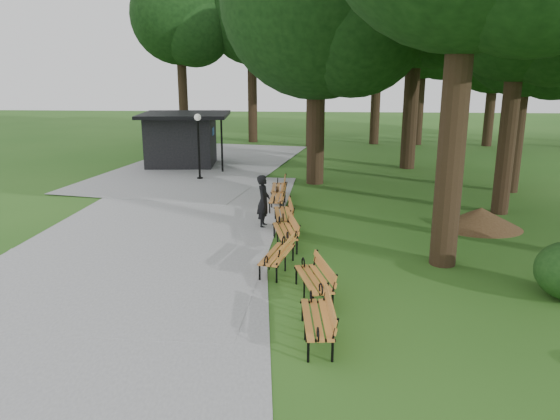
# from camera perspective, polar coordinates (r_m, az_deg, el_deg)

# --- Properties ---
(ground) EXTENTS (100.00, 100.00, 0.00)m
(ground) POSITION_cam_1_polar(r_m,az_deg,el_deg) (15.33, -0.81, -4.90)
(ground) COLOR #255418
(ground) RESTS_ON ground
(path) EXTENTS (12.00, 38.00, 0.06)m
(path) POSITION_cam_1_polar(r_m,az_deg,el_deg) (18.85, -12.26, -1.33)
(path) COLOR gray
(path) RESTS_ON ground
(person) EXTENTS (0.45, 0.66, 1.76)m
(person) POSITION_cam_1_polar(r_m,az_deg,el_deg) (17.83, -1.76, 0.92)
(person) COLOR black
(person) RESTS_ON ground
(kiosk) EXTENTS (4.81, 4.27, 2.83)m
(kiosk) POSITION_cam_1_polar(r_m,az_deg,el_deg) (29.52, -10.41, 7.34)
(kiosk) COLOR black
(kiosk) RESTS_ON ground
(lamp_post) EXTENTS (0.32, 0.32, 3.09)m
(lamp_post) POSITION_cam_1_polar(r_m,az_deg,el_deg) (25.56, -8.65, 8.10)
(lamp_post) COLOR black
(lamp_post) RESTS_ON ground
(dirt_mound) EXTENTS (2.31, 2.31, 0.70)m
(dirt_mound) POSITION_cam_1_polar(r_m,az_deg,el_deg) (19.04, 20.43, -0.78)
(dirt_mound) COLOR #47301C
(dirt_mound) RESTS_ON ground
(bench_0) EXTENTS (0.81, 1.95, 0.88)m
(bench_0) POSITION_cam_1_polar(r_m,az_deg,el_deg) (10.73, 3.90, -11.47)
(bench_0) COLOR orange
(bench_0) RESTS_ON ground
(bench_1) EXTENTS (1.11, 2.00, 0.88)m
(bench_1) POSITION_cam_1_polar(r_m,az_deg,el_deg) (12.59, 3.57, -7.33)
(bench_1) COLOR orange
(bench_1) RESTS_ON ground
(bench_2) EXTENTS (1.02, 1.99, 0.88)m
(bench_2) POSITION_cam_1_polar(r_m,az_deg,el_deg) (14.15, -0.30, -4.73)
(bench_2) COLOR orange
(bench_2) RESTS_ON ground
(bench_3) EXTENTS (1.02, 1.99, 0.88)m
(bench_3) POSITION_cam_1_polar(r_m,az_deg,el_deg) (16.08, 0.53, -2.28)
(bench_3) COLOR orange
(bench_3) RESTS_ON ground
(bench_4) EXTENTS (0.87, 1.96, 0.88)m
(bench_4) POSITION_cam_1_polar(r_m,az_deg,el_deg) (17.97, 0.33, -0.42)
(bench_4) COLOR orange
(bench_4) RESTS_ON ground
(bench_5) EXTENTS (0.65, 1.90, 0.88)m
(bench_5) POSITION_cam_1_polar(r_m,az_deg,el_deg) (20.24, -0.26, 1.34)
(bench_5) COLOR orange
(bench_5) RESTS_ON ground
(bench_6) EXTENTS (0.72, 1.92, 0.88)m
(bench_6) POSITION_cam_1_polar(r_m,az_deg,el_deg) (21.84, -0.19, 2.36)
(bench_6) COLOR orange
(bench_6) RESTS_ON ground
(lawn_tree_2) EXTENTS (8.37, 8.37, 12.13)m
(lawn_tree_2) POSITION_cam_1_polar(r_m,az_deg,el_deg) (24.50, 4.03, 21.26)
(lawn_tree_2) COLOR black
(lawn_tree_2) RESTS_ON ground
(lawn_tree_5) EXTENTS (5.33, 5.33, 9.31)m
(lawn_tree_5) POSITION_cam_1_polar(r_m,az_deg,el_deg) (24.65, 24.82, 16.89)
(lawn_tree_5) COLOR black
(lawn_tree_5) RESTS_ON ground
(tree_backdrop) EXTENTS (36.90, 9.65, 15.88)m
(tree_backdrop) POSITION_cam_1_polar(r_m,az_deg,el_deg) (37.83, 12.80, 18.77)
(tree_backdrop) COLOR black
(tree_backdrop) RESTS_ON ground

